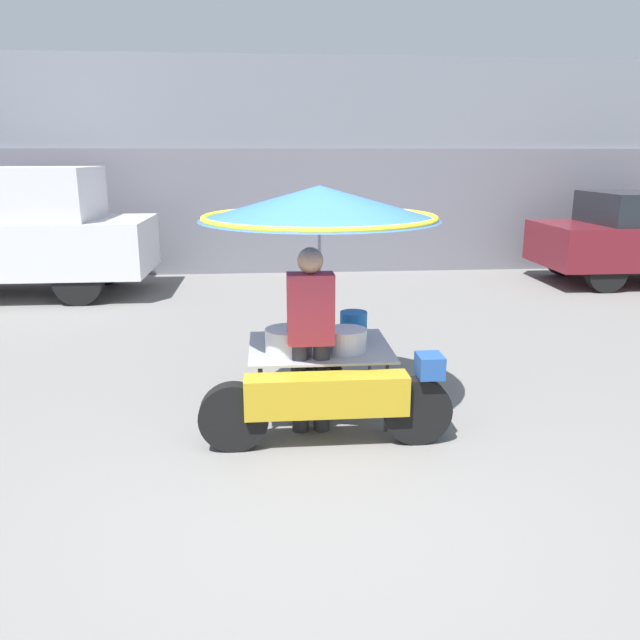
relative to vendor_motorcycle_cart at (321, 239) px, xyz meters
The scene contains 5 objects.
ground_plane 1.92m from the vendor_motorcycle_cart, 97.51° to the right, with size 36.00×36.00×0.00m, color slate.
shopfront_building 8.18m from the vendor_motorcycle_cart, 90.97° to the left, with size 28.00×2.06×4.09m.
vendor_motorcycle_cart is the anchor object (origin of this frame).
vendor_person 0.79m from the vendor_motorcycle_cart, 110.89° to the right, with size 0.38×0.22×1.57m.
pickup_truck 7.24m from the vendor_motorcycle_cart, 130.95° to the left, with size 4.92×1.90×2.09m.
Camera 1 is at (-0.31, -4.13, 2.27)m, focal length 35.00 mm.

